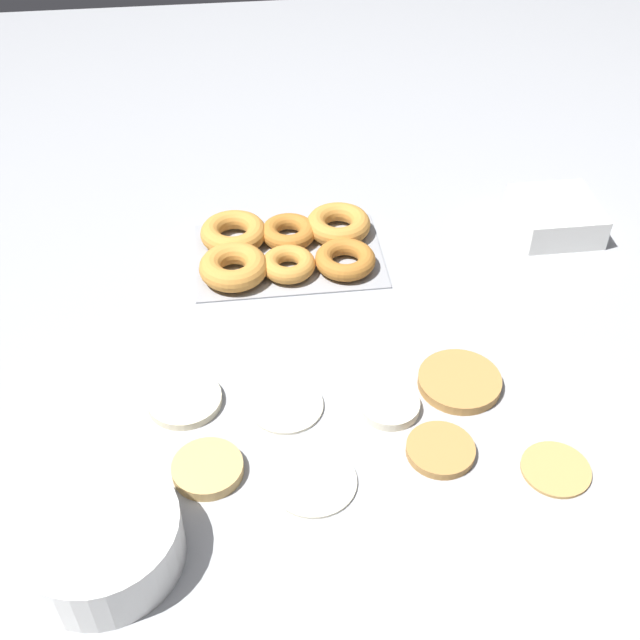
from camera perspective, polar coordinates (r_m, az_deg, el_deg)
The scene contains 12 objects.
ground_plane at distance 1.15m, azimuth 1.90°, elevation -4.29°, with size 3.00×3.00×0.00m, color #9EA0A5.
pancake_0 at distance 1.15m, azimuth 9.89°, elevation -4.32°, with size 0.12×0.12×0.01m, color #B27F42.
pancake_1 at distance 1.03m, azimuth -0.44°, elevation -11.35°, with size 0.11×0.11×0.01m, color silver.
pancake_2 at distance 1.07m, azimuth 8.57°, elevation -9.12°, with size 0.09×0.09×0.01m, color #B27F42.
pancake_3 at distance 1.11m, azimuth 4.97°, elevation -6.10°, with size 0.08×0.08×0.01m, color silver.
pancake_4 at distance 1.13m, azimuth -9.61°, elevation -5.63°, with size 0.10×0.10×0.01m, color beige.
pancake_5 at distance 1.08m, azimuth 16.45°, elevation -10.07°, with size 0.09×0.09×0.01m, color tan.
pancake_6 at distance 1.11m, azimuth -2.41°, elevation -6.03°, with size 0.10×0.10×0.01m, color silver.
pancake_7 at distance 1.04m, azimuth -7.99°, elevation -10.43°, with size 0.09×0.09×0.02m, color tan.
donut_tray at distance 1.36m, azimuth -2.56°, elevation 5.23°, with size 0.32×0.21×0.04m.
batter_bowl at distance 0.97m, azimuth -15.35°, elevation -14.87°, with size 0.19×0.19×0.07m.
container_stack at distance 1.48m, azimuth 16.42°, elevation 7.09°, with size 0.14×0.14×0.05m.
Camera 1 is at (0.14, 0.79, 0.82)m, focal length 45.00 mm.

